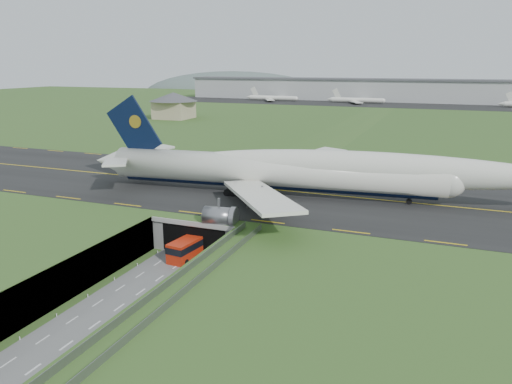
% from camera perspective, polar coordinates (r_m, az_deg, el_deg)
% --- Properties ---
extents(ground, '(900.00, 900.00, 0.00)m').
position_cam_1_polar(ground, '(80.65, -9.82, -9.02)').
color(ground, '#2D4F1F').
rests_on(ground, ground).
extents(airfield_deck, '(800.00, 800.00, 6.00)m').
position_cam_1_polar(airfield_deck, '(79.51, -9.92, -7.03)').
color(airfield_deck, gray).
rests_on(airfield_deck, ground).
extents(trench_road, '(12.00, 75.00, 0.20)m').
position_cam_1_polar(trench_road, '(74.91, -12.83, -11.00)').
color(trench_road, slate).
rests_on(trench_road, ground).
extents(taxiway, '(800.00, 44.00, 0.18)m').
position_cam_1_polar(taxiway, '(106.72, -0.82, 0.51)').
color(taxiway, black).
rests_on(taxiway, airfield_deck).
extents(tunnel_portal, '(17.00, 22.30, 6.00)m').
position_cam_1_polar(tunnel_portal, '(93.18, -4.61, -3.40)').
color(tunnel_portal, gray).
rests_on(tunnel_portal, ground).
extents(guideway, '(3.00, 53.00, 7.05)m').
position_cam_1_polar(guideway, '(58.44, -10.45, -12.80)').
color(guideway, '#A8A8A3').
rests_on(guideway, ground).
extents(jumbo_jet, '(93.86, 60.27, 20.03)m').
position_cam_1_polar(jumbo_jet, '(98.38, 5.49, 2.40)').
color(jumbo_jet, silver).
rests_on(jumbo_jet, ground).
extents(shuttle_tram, '(4.14, 8.77, 3.43)m').
position_cam_1_polar(shuttle_tram, '(84.83, -7.72, -6.36)').
color(shuttle_tram, red).
rests_on(shuttle_tram, ground).
extents(service_building, '(23.57, 23.57, 12.54)m').
position_cam_1_polar(service_building, '(245.44, -9.39, 9.99)').
color(service_building, tan).
rests_on(service_building, ground).
extents(cargo_terminal, '(320.00, 67.00, 15.60)m').
position_cam_1_polar(cargo_terminal, '(364.81, 15.52, 11.16)').
color(cargo_terminal, '#B2B2B2').
rests_on(cargo_terminal, ground).
extents(distant_hills, '(700.00, 91.00, 60.00)m').
position_cam_1_polar(distant_hills, '(494.77, 24.61, 9.04)').
color(distant_hills, '#546460').
rests_on(distant_hills, ground).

